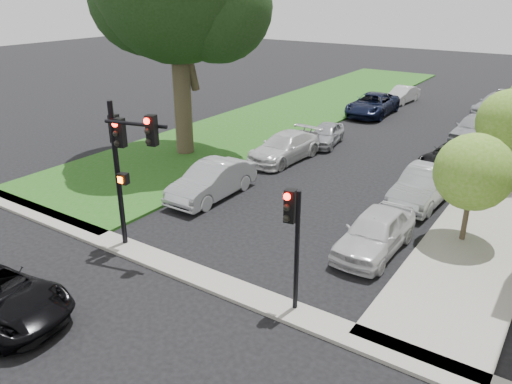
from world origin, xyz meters
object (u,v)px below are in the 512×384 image
Objects in this scene: small_tree_b at (510,122)px; small_tree_a at (474,172)px; car_parked_2 at (452,157)px; car_parked_8 at (372,104)px; car_parked_0 at (375,232)px; car_parked_3 at (474,128)px; car_parked_4 at (497,104)px; car_parked_9 at (402,95)px; car_parked_6 at (285,147)px; car_parked_1 at (424,186)px; traffic_signal_main at (124,151)px; traffic_signal_secondary at (293,229)px; car_parked_5 at (212,181)px; car_parked_7 at (326,134)px.

small_tree_a is at bearing -90.00° from small_tree_b.
car_parked_8 reaches higher than car_parked_2.
car_parked_0 is 16.43m from car_parked_3.
car_parked_4 is at bearing 32.74° from car_parked_8.
small_tree_a is 0.78× the size of car_parked_4.
car_parked_2 is at bearing -76.83° from car_parked_4.
car_parked_3 reaches higher than car_parked_9.
car_parked_6 is 12.32m from car_parked_8.
car_parked_4 is at bearing 94.42° from car_parked_1.
traffic_signal_main reaches higher than car_parked_4.
small_tree_a is at bearing 66.48° from traffic_signal_secondary.
car_parked_5 is 23.84m from car_parked_9.
car_parked_4 is at bearing 89.31° from traffic_signal_secondary.
car_parked_9 is at bearing 136.61° from car_parked_3.
car_parked_3 is 1.22× the size of car_parked_7.
car_parked_9 is at bearing 107.31° from car_parked_0.
car_parked_5 reaches higher than car_parked_9.
car_parked_6 is (-7.80, -3.58, 0.09)m from car_parked_2.
car_parked_0 is 10.41m from car_parked_2.
car_parked_6 is 1.33× the size of car_parked_7.
car_parked_2 is (-0.09, 5.17, -0.14)m from car_parked_1.
small_tree_a is 0.77× the size of traffic_signal_main.
car_parked_3 reaches higher than car_parked_7.
small_tree_b is at bearing 40.75° from car_parked_5.
car_parked_0 is (0.68, 4.62, -1.86)m from traffic_signal_secondary.
traffic_signal_main is 29.79m from car_parked_4.
car_parked_5 reaches higher than car_parked_2.
traffic_signal_main is at bearing -83.44° from car_parked_9.
car_parked_0 is at bearing -69.66° from car_parked_8.
car_parked_8 reaches higher than car_parked_6.
traffic_signal_secondary reaches higher than car_parked_7.
traffic_signal_secondary is (-3.09, -14.23, -0.36)m from small_tree_b.
car_parked_7 is at bearing -88.09° from car_parked_8.
car_parked_4 is at bearing 91.30° from car_parked_0.
car_parked_1 is at bearing 89.28° from car_parked_0.
car_parked_1 is at bearing -46.06° from car_parked_7.
car_parked_2 is 0.82× the size of car_parked_8.
car_parked_0 is 20.67m from car_parked_8.
small_tree_b reaches higher than car_parked_2.
small_tree_b is 0.97× the size of car_parked_3.
car_parked_3 reaches higher than car_parked_4.
car_parked_6 is at bearing 93.04° from traffic_signal_main.
traffic_signal_main is 1.36× the size of car_parked_9.
car_parked_4 is at bearing 71.89° from car_parked_5.
car_parked_1 is 9.14m from car_parked_5.
car_parked_7 is (-0.06, 15.19, -2.99)m from traffic_signal_main.
car_parked_8 is (-7.46, -5.13, 0.02)m from car_parked_4.
small_tree_b is 1.19× the size of traffic_signal_secondary.
car_parked_0 is 1.13× the size of car_parked_9.
car_parked_0 is at bearing -67.07° from car_parked_9.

